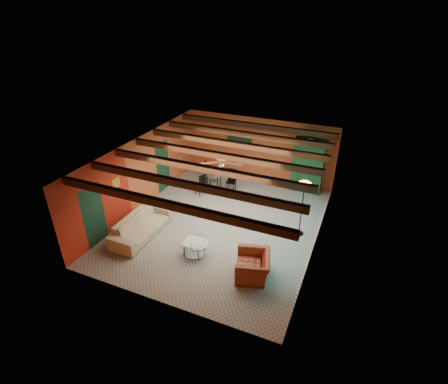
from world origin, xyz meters
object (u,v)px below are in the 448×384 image
at_px(dining_table, 214,178).
at_px(floor_lamp, 302,209).
at_px(sofa, 142,225).
at_px(potted_plant, 312,136).
at_px(armoire, 308,166).
at_px(armchair, 253,266).
at_px(vase, 214,166).
at_px(coffee_table, 194,248).

height_order(dining_table, floor_lamp, floor_lamp).
height_order(sofa, potted_plant, potted_plant).
bearing_deg(floor_lamp, potted_plant, 97.86).
height_order(armoire, potted_plant, potted_plant).
bearing_deg(armchair, vase, -160.07).
xyz_separation_m(armchair, dining_table, (-3.23, 4.37, 0.11)).
distance_m(armchair, armoire, 5.86).
bearing_deg(armchair, dining_table, -160.07).
height_order(armchair, floor_lamp, floor_lamp).
xyz_separation_m(potted_plant, vase, (-3.55, -1.44, -1.30)).
relative_size(dining_table, floor_lamp, 0.92).
bearing_deg(dining_table, armchair, -53.50).
distance_m(dining_table, potted_plant, 4.26).
relative_size(potted_plant, vase, 2.28).
bearing_deg(coffee_table, sofa, 173.35).
bearing_deg(floor_lamp, dining_table, 155.51).
distance_m(sofa, floor_lamp, 5.30).
bearing_deg(potted_plant, vase, -157.97).
xyz_separation_m(sofa, potted_plant, (4.38, 5.37, 1.97)).
xyz_separation_m(dining_table, armoire, (3.55, 1.44, 0.58)).
bearing_deg(sofa, armchair, -96.24).
xyz_separation_m(armchair, potted_plant, (0.32, 5.81, 1.98)).
distance_m(armoire, floor_lamp, 3.29).
bearing_deg(dining_table, potted_plant, 22.03).
xyz_separation_m(sofa, coffee_table, (2.09, -0.24, -0.13)).
bearing_deg(floor_lamp, sofa, -156.45).
bearing_deg(armchair, armoire, 160.27).
bearing_deg(coffee_table, armchair, -5.68).
bearing_deg(vase, dining_table, 0.00).
xyz_separation_m(armchair, coffee_table, (-1.97, 0.20, -0.12)).
xyz_separation_m(dining_table, potted_plant, (3.55, 1.44, 1.87)).
height_order(coffee_table, armoire, armoire).
relative_size(floor_lamp, vase, 9.59).
bearing_deg(armoire, floor_lamp, -81.18).
xyz_separation_m(sofa, armoire, (4.38, 5.37, 0.69)).
height_order(sofa, vase, vase).
height_order(floor_lamp, vase, floor_lamp).
distance_m(sofa, coffee_table, 2.11).
xyz_separation_m(sofa, floor_lamp, (4.83, 2.11, 0.61)).
distance_m(dining_table, floor_lamp, 4.43).
distance_m(dining_table, armoire, 3.88).
height_order(sofa, coffee_table, sofa).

